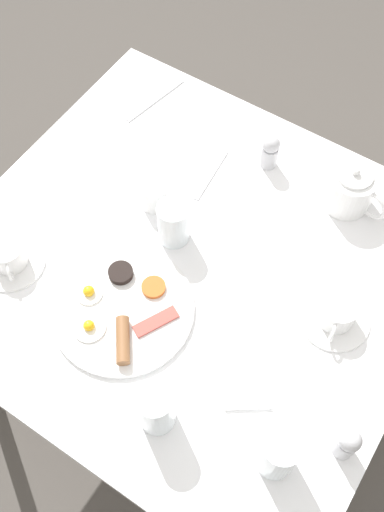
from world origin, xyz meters
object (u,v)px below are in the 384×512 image
Objects in this scene: wine_glass_spare at (156,408)px; pepper_grinder at (347,443)px; water_glass_short at (173,223)px; teacup_with_saucer_left at (9,257)px; salt_grinder at (270,151)px; teapot_near at (351,189)px; creamer_jug at (154,195)px; fork_by_plate at (211,175)px; water_glass_tall at (278,454)px; knife_by_plate at (156,100)px; teacup_with_saucer_right at (336,314)px; breakfast_plate at (122,309)px; napkin_folded at (245,371)px.

wine_glass_spare is 0.36m from pepper_grinder.
teacup_with_saucer_left is at bearing -135.91° from water_glass_short.
salt_grinder is at bearing 101.00° from wine_glass_spare.
teapot_near is 1.52× the size of wine_glass_spare.
creamer_jug is 0.95× the size of salt_grinder.
wine_glass_spare is (-0.08, -0.67, 0.01)m from teapot_near.
wine_glass_spare is 0.80× the size of fork_by_plate.
creamer_jug is at bearing 145.41° from water_glass_tall.
knife_by_plate is at bearing 91.24° from teacup_with_saucer_left.
salt_grinder is at bearing 131.14° from pepper_grinder.
water_glass_short is 0.87× the size of wine_glass_spare.
pepper_grinder reaches higher than teacup_with_saucer_left.
creamer_jug is (-0.38, -0.25, -0.02)m from teapot_near.
teacup_with_saucer_right is at bearing -4.47° from creamer_jug.
salt_grinder reaches higher than breakfast_plate.
teapot_near is 1.21× the size of fork_by_plate.
water_glass_tall is 1.15× the size of water_glass_short.
salt_grinder is 0.52× the size of napkin_folded.
teacup_with_saucer_right is at bearing 21.95° from teacup_with_saucer_left.
teapot_near is 1.32× the size of teacup_with_saucer_right.
teacup_with_saucer_left is at bearing -173.23° from napkin_folded.
breakfast_plate is 3.22× the size of salt_grinder.
teacup_with_saucer_right is at bearing -23.30° from fork_by_plate.
teapot_near is at bearing 115.03° from pepper_grinder.
breakfast_plate is 2.71× the size of water_glass_short.
water_glass_tall is at bearing 12.87° from wine_glass_spare.
teapot_near is 0.58m from pepper_grinder.
breakfast_plate is at bearing -69.52° from creamer_jug.
knife_by_plate is (-0.29, 0.55, -0.01)m from breakfast_plate.
fork_by_plate is at bearing 94.72° from breakfast_plate.
wine_glass_spare reaches higher than teacup_with_saucer_left.
wine_glass_spare is (-0.20, -0.38, 0.04)m from teacup_with_saucer_right.
water_glass_tall reaches higher than teapot_near.
water_glass_short is at bearing 144.48° from water_glass_tall.
teacup_with_saucer_left is 1.58× the size of salt_grinder.
wine_glass_spare reaches higher than water_glass_short.
creamer_jug reaches higher than teacup_with_saucer_left.
creamer_jug is at bearing 156.38° from pepper_grinder.
teapot_near is at bearing 103.48° from water_glass_tall.
fork_by_plate is (-0.02, 0.20, -0.06)m from water_glass_short.
fork_by_plate is (-0.03, 0.42, -0.01)m from breakfast_plate.
fork_by_plate is (-0.43, 0.18, -0.03)m from teacup_with_saucer_right.
teacup_with_saucer_left is 0.49m from wine_glass_spare.
teacup_with_saucer_right is 0.41m from water_glass_short.
napkin_folded is (-0.23, 0.03, -0.05)m from pepper_grinder.
creamer_jug reaches higher than teacup_with_saucer_right.
teapot_near is 2.09× the size of pepper_grinder.
fork_by_plate is (-0.31, -0.11, -0.05)m from teapot_near.
teapot_near is at bearing 0.49° from salt_grinder.
pepper_grinder reaches higher than knife_by_plate.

